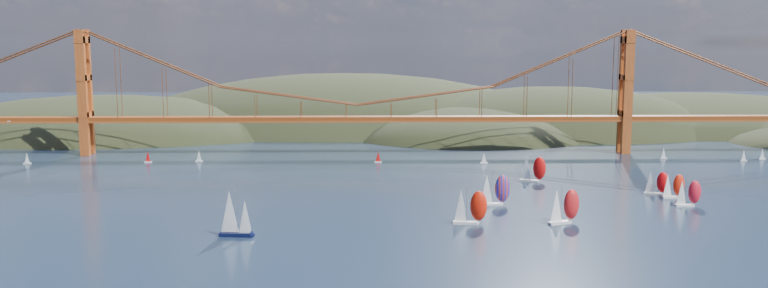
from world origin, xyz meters
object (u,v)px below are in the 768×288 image
(racer_1, at_px, (564,206))
(racer_rwb, at_px, (494,189))
(racer_5, at_px, (532,168))
(racer_4, at_px, (673,185))
(racer_0, at_px, (469,206))
(racer_3, at_px, (656,182))
(racer_2, at_px, (688,193))
(sloop_navy, at_px, (234,214))

(racer_1, distance_m, racer_rwb, 27.89)
(racer_5, bearing_deg, racer_4, -15.37)
(racer_0, height_order, racer_5, racer_0)
(racer_1, bearing_deg, racer_5, 64.86)
(racer_0, xyz_separation_m, racer_1, (25.95, -0.01, 0.08))
(racer_3, relative_size, racer_5, 0.83)
(racer_3, relative_size, racer_4, 1.00)
(racer_1, xyz_separation_m, racer_2, (43.46, 20.94, -0.83))
(racer_0, relative_size, racer_3, 1.22)
(sloop_navy, xyz_separation_m, racer_1, (88.01, 11.44, -0.71))
(sloop_navy, relative_size, racer_2, 1.46)
(racer_0, height_order, racer_3, racer_0)
(racer_1, height_order, racer_5, racer_1)
(racer_2, xyz_separation_m, racer_5, (-38.39, 40.96, 0.67))
(racer_3, xyz_separation_m, racer_4, (3.33, -5.45, -0.01))
(racer_1, xyz_separation_m, racer_rwb, (-15.13, 23.42, 0.01))
(racer_0, distance_m, racer_rwb, 25.79)
(racer_3, relative_size, racer_rwb, 0.81)
(sloop_navy, distance_m, racer_2, 135.41)
(racer_1, bearing_deg, racer_0, 159.53)
(racer_3, bearing_deg, sloop_navy, -141.61)
(racer_1, distance_m, racer_2, 48.24)
(racer_2, relative_size, racer_5, 0.86)
(racer_0, xyz_separation_m, racer_2, (69.40, 20.93, -0.75))
(racer_5, bearing_deg, racer_0, -95.57)
(sloop_navy, xyz_separation_m, racer_rwb, (72.88, 34.87, -0.70))
(racer_2, height_order, racer_5, racer_5)
(sloop_navy, distance_m, racer_1, 88.75)
(sloop_navy, height_order, racer_1, sloop_navy)
(racer_0, relative_size, racer_4, 1.22)
(sloop_navy, relative_size, racer_rwb, 1.22)
(racer_1, height_order, racer_2, racer_1)
(racer_3, distance_m, racer_4, 6.39)
(racer_4, relative_size, racer_5, 0.83)
(sloop_navy, bearing_deg, racer_4, 24.89)
(racer_3, bearing_deg, racer_1, -119.29)
(sloop_navy, bearing_deg, racer_5, 44.42)
(sloop_navy, distance_m, racer_4, 139.31)
(racer_2, bearing_deg, racer_1, -157.30)
(racer_1, bearing_deg, sloop_navy, 166.95)
(racer_5, bearing_deg, racer_3, -12.11)
(racer_2, bearing_deg, racer_5, 130.12)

